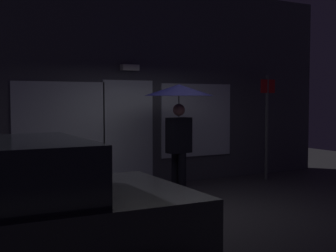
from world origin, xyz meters
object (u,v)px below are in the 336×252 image
(person_with_umbrella, at_px, (179,104))
(sidewalk_bollard, at_px, (74,187))
(street_sign_post, at_px, (267,121))
(sidewalk_bollard_2, at_px, (26,188))

(person_with_umbrella, xyz_separation_m, sidewalk_bollard, (-1.84, 0.60, -1.48))
(sidewalk_bollard, bearing_deg, person_with_umbrella, -17.93)
(person_with_umbrella, xyz_separation_m, street_sign_post, (2.63, 0.53, -0.39))
(sidewalk_bollard, bearing_deg, sidewalk_bollard_2, 178.96)
(sidewalk_bollard, bearing_deg, street_sign_post, -0.80)
(street_sign_post, xyz_separation_m, sidewalk_bollard, (-4.47, 0.06, -1.09))
(street_sign_post, bearing_deg, sidewalk_bollard_2, 179.16)
(person_with_umbrella, distance_m, street_sign_post, 2.71)
(sidewalk_bollard_2, bearing_deg, person_with_umbrella, -12.81)
(sidewalk_bollard, height_order, sidewalk_bollard_2, sidewalk_bollard_2)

